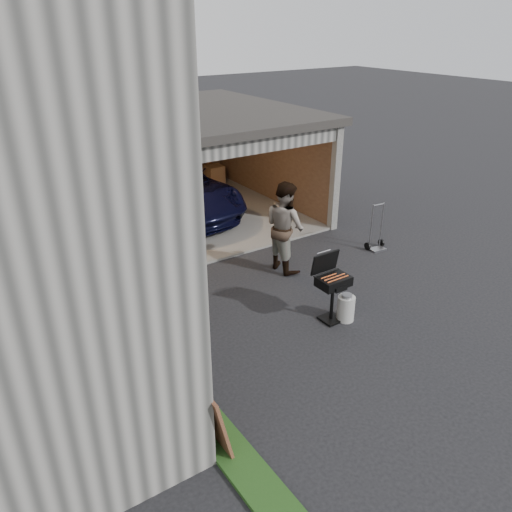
# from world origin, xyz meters

# --- Properties ---
(ground) EXTENTS (80.00, 80.00, 0.00)m
(ground) POSITION_xyz_m (0.00, 0.00, 0.00)
(ground) COLOR black
(ground) RESTS_ON ground
(groundcover_strip) EXTENTS (0.50, 8.00, 0.06)m
(groundcover_strip) POSITION_xyz_m (-2.25, -1.00, 0.03)
(groundcover_strip) COLOR #193814
(groundcover_strip) RESTS_ON ground
(garage) EXTENTS (6.80, 6.30, 2.90)m
(garage) POSITION_xyz_m (0.76, 6.79, 1.87)
(garage) COLOR #605E59
(garage) RESTS_ON ground
(minivan) EXTENTS (2.75, 5.27, 1.42)m
(minivan) POSITION_xyz_m (0.83, 6.90, 0.71)
(minivan) COLOR black
(minivan) RESTS_ON ground
(woman) EXTENTS (0.56, 0.66, 1.53)m
(woman) POSITION_xyz_m (-2.10, 0.61, 0.77)
(woman) COLOR silver
(woman) RESTS_ON ground
(man) EXTENTS (0.76, 0.97, 1.99)m
(man) POSITION_xyz_m (1.46, 2.40, 1.00)
(man) COLOR #412419
(man) RESTS_ON ground
(bbq_grill) EXTENTS (0.58, 0.51, 1.29)m
(bbq_grill) POSITION_xyz_m (0.90, 0.23, 0.76)
(bbq_grill) COLOR black
(bbq_grill) RESTS_ON ground
(propane_tank) EXTENTS (0.38, 0.38, 0.48)m
(propane_tank) POSITION_xyz_m (1.13, 0.06, 0.24)
(propane_tank) COLOR silver
(propane_tank) RESTS_ON ground
(plywood_panel) EXTENTS (0.25, 0.91, 1.00)m
(plywood_panel) POSITION_xyz_m (-2.40, -1.14, 0.50)
(plywood_panel) COLOR #4F2F1B
(plywood_panel) RESTS_ON ground
(hand_truck) EXTENTS (0.49, 0.38, 1.14)m
(hand_truck) POSITION_xyz_m (3.91, 1.98, 0.22)
(hand_truck) COLOR gray
(hand_truck) RESTS_ON ground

